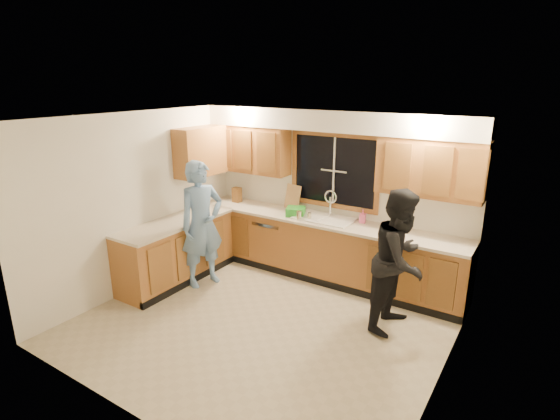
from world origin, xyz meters
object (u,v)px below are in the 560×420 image
at_px(man, 202,224).
at_px(dish_crate, 296,212).
at_px(stove, 147,264).
at_px(soap_bottle, 363,216).
at_px(bowl, 396,230).
at_px(dishwasher, 276,241).
at_px(woman, 400,260).
at_px(knife_block, 237,195).
at_px(sink, 324,223).

relative_size(man, dish_crate, 6.80).
bearing_deg(stove, soap_bottle, 40.31).
bearing_deg(bowl, man, -153.88).
xyz_separation_m(dish_crate, soap_bottle, (0.99, 0.23, 0.03)).
xyz_separation_m(dishwasher, dish_crate, (0.40, -0.05, 0.57)).
relative_size(dishwasher, soap_bottle, 4.22).
bearing_deg(woman, dish_crate, 74.85).
bearing_deg(bowl, stove, -146.79).
relative_size(knife_block, dish_crate, 0.91).
relative_size(man, soap_bottle, 9.45).
bearing_deg(knife_block, stove, -93.26).
distance_m(sink, knife_block, 1.68).
bearing_deg(soap_bottle, dishwasher, -172.87).
height_order(stove, woman, woman).
distance_m(dishwasher, dish_crate, 0.70).
bearing_deg(stove, woman, 18.48).
height_order(stove, bowl, bowl).
bearing_deg(dish_crate, soap_bottle, 13.05).
height_order(soap_bottle, bowl, soap_bottle).
distance_m(woman, knife_block, 3.18).
bearing_deg(woman, dishwasher, 77.01).
xyz_separation_m(stove, knife_block, (0.13, 1.88, 0.59)).
distance_m(dishwasher, knife_block, 1.04).
relative_size(sink, dishwasher, 1.05).
bearing_deg(dishwasher, man, -114.71).
bearing_deg(dish_crate, sink, 8.82).
distance_m(sink, stove, 2.60).
relative_size(stove, dish_crate, 3.33).
xyz_separation_m(stove, soap_bottle, (2.34, 1.98, 0.57)).
xyz_separation_m(dishwasher, man, (-0.52, -1.13, 0.51)).
bearing_deg(soap_bottle, knife_block, -177.24).
bearing_deg(sink, man, -140.15).
relative_size(sink, dish_crate, 3.19).
relative_size(stove, knife_block, 3.66).
bearing_deg(knife_block, soap_bottle, 3.40).
height_order(dishwasher, man, man).
xyz_separation_m(sink, dishwasher, (-0.85, -0.01, -0.45)).
xyz_separation_m(woman, dish_crate, (-1.84, 0.69, 0.12)).
bearing_deg(bowl, sink, -177.25).
bearing_deg(knife_block, man, -75.17).
xyz_separation_m(sink, bowl, (1.07, 0.05, 0.08)).
height_order(sink, bowl, sink).
height_order(dishwasher, stove, stove).
bearing_deg(dishwasher, knife_block, 175.32).
relative_size(sink, knife_block, 3.50).
relative_size(dishwasher, dish_crate, 3.04).
bearing_deg(bowl, soap_bottle, 168.45).
height_order(stove, man, man).
bearing_deg(dishwasher, soap_bottle, 7.13).
bearing_deg(bowl, dish_crate, -175.44).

